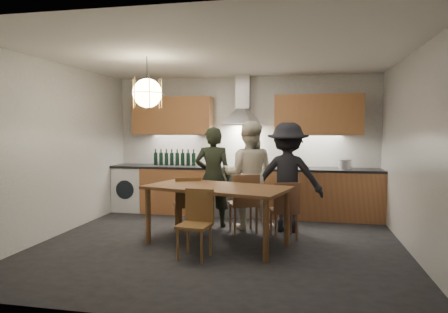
% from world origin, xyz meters
% --- Properties ---
extents(ground, '(5.00, 5.00, 0.00)m').
position_xyz_m(ground, '(0.00, 0.00, 0.00)').
color(ground, black).
rests_on(ground, ground).
extents(room_shell, '(5.02, 4.52, 2.61)m').
position_xyz_m(room_shell, '(0.00, 0.00, 1.71)').
color(room_shell, white).
rests_on(room_shell, ground).
extents(counter_run, '(5.00, 0.62, 0.90)m').
position_xyz_m(counter_run, '(0.02, 1.95, 0.45)').
color(counter_run, '#BB7848').
rests_on(counter_run, ground).
extents(range_stove, '(0.90, 0.60, 0.92)m').
position_xyz_m(range_stove, '(0.00, 1.94, 0.44)').
color(range_stove, silver).
rests_on(range_stove, ground).
extents(wall_fixtures, '(4.30, 0.54, 1.10)m').
position_xyz_m(wall_fixtures, '(0.00, 2.07, 1.87)').
color(wall_fixtures, '#C9854D').
rests_on(wall_fixtures, ground).
extents(pendant_lamp, '(0.43, 0.43, 0.70)m').
position_xyz_m(pendant_lamp, '(-1.00, -0.10, 2.10)').
color(pendant_lamp, black).
rests_on(pendant_lamp, ground).
extents(dining_table, '(2.12, 1.45, 0.82)m').
position_xyz_m(dining_table, '(-0.04, -0.00, 0.72)').
color(dining_table, brown).
rests_on(dining_table, ground).
extents(chair_back_left, '(0.52, 0.52, 0.87)m').
position_xyz_m(chair_back_left, '(-0.61, 0.51, 0.50)').
color(chair_back_left, brown).
rests_on(chair_back_left, ground).
extents(chair_back_mid, '(0.54, 0.54, 0.92)m').
position_xyz_m(chair_back_mid, '(0.25, 0.64, 0.53)').
color(chair_back_mid, brown).
rests_on(chair_back_mid, ground).
extents(chair_back_right, '(0.47, 0.47, 0.84)m').
position_xyz_m(chair_back_right, '(0.88, 0.43, 0.48)').
color(chair_back_right, brown).
rests_on(chair_back_right, ground).
extents(chair_front, '(0.43, 0.43, 0.85)m').
position_xyz_m(chair_front, '(-0.17, -0.56, 0.49)').
color(chair_front, brown).
rests_on(chair_front, ground).
extents(person_left, '(0.64, 0.46, 1.64)m').
position_xyz_m(person_left, '(-0.32, 0.99, 0.82)').
color(person_left, black).
rests_on(person_left, ground).
extents(person_mid, '(0.85, 0.67, 1.73)m').
position_xyz_m(person_mid, '(0.27, 1.00, 0.87)').
color(person_mid, beige).
rests_on(person_mid, ground).
extents(person_right, '(1.10, 0.64, 1.70)m').
position_xyz_m(person_right, '(0.89, 0.94, 0.85)').
color(person_right, black).
rests_on(person_right, ground).
extents(mixing_bowl, '(0.33, 0.33, 0.08)m').
position_xyz_m(mixing_bowl, '(0.88, 1.92, 0.94)').
color(mixing_bowl, '#BDBCC0').
rests_on(mixing_bowl, counter_run).
extents(stock_pot, '(0.26, 0.26, 0.15)m').
position_xyz_m(stock_pot, '(1.85, 1.97, 0.98)').
color(stock_pot, '#B6B6BA').
rests_on(stock_pot, counter_run).
extents(wine_bottles, '(0.85, 0.07, 0.31)m').
position_xyz_m(wine_bottles, '(-1.33, 2.04, 1.06)').
color(wine_bottles, black).
rests_on(wine_bottles, counter_run).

